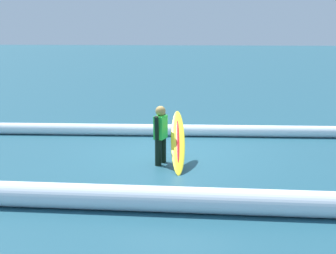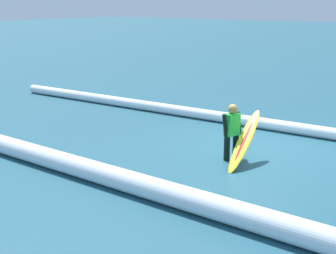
% 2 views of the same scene
% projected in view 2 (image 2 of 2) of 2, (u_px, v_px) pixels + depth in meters
% --- Properties ---
extents(ground_plane, '(143.59, 143.59, 0.00)m').
position_uv_depth(ground_plane, '(256.00, 150.00, 11.63)').
color(ground_plane, '#215061').
extents(surfer, '(0.29, 0.63, 1.29)m').
position_uv_depth(surfer, '(232.00, 129.00, 10.83)').
color(surfer, black).
rests_on(surfer, ground_plane).
extents(surfboard, '(0.43, 1.57, 1.11)m').
position_uv_depth(surfboard, '(244.00, 140.00, 10.57)').
color(surfboard, yellow).
rests_on(surfboard, ground_plane).
extents(wave_crest_foreground, '(21.36, 0.99, 0.32)m').
position_uv_depth(wave_crest_foreground, '(295.00, 128.00, 13.03)').
color(wave_crest_foreground, white).
rests_on(wave_crest_foreground, ground_plane).
extents(wave_crest_midground, '(22.31, 0.78, 0.42)m').
position_uv_depth(wave_crest_midground, '(171.00, 194.00, 8.47)').
color(wave_crest_midground, white).
rests_on(wave_crest_midground, ground_plane).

